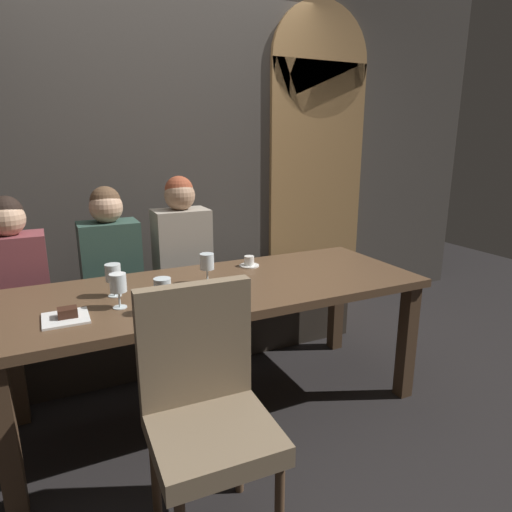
{
  "coord_description": "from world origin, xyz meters",
  "views": [
    {
      "loc": [
        -0.8,
        -2.12,
        1.5
      ],
      "look_at": [
        0.28,
        0.12,
        0.84
      ],
      "focal_mm": 31.29,
      "sensor_mm": 36.0,
      "label": 1
    }
  ],
  "objects_px": {
    "wine_glass_far_right": "(163,289)",
    "dessert_plate": "(66,316)",
    "diner_bearded": "(110,251)",
    "chair_near_side": "(205,400)",
    "diner_far_end": "(182,240)",
    "wine_glass_center_front": "(113,274)",
    "wine_glass_center_back": "(118,285)",
    "espresso_cup": "(249,262)",
    "dining_table": "(219,300)",
    "diner_redhead": "(13,265)",
    "wine_glass_far_left": "(207,262)",
    "banquette_bench": "(184,325)"
  },
  "relations": [
    {
      "from": "diner_redhead",
      "to": "espresso_cup",
      "type": "bearing_deg",
      "value": -18.26
    },
    {
      "from": "dining_table",
      "to": "banquette_bench",
      "type": "height_order",
      "value": "dining_table"
    },
    {
      "from": "wine_glass_center_back",
      "to": "diner_bearded",
      "type": "bearing_deg",
      "value": 84.63
    },
    {
      "from": "diner_bearded",
      "to": "wine_glass_center_front",
      "type": "relative_size",
      "value": 4.67
    },
    {
      "from": "banquette_bench",
      "to": "espresso_cup",
      "type": "height_order",
      "value": "espresso_cup"
    },
    {
      "from": "dessert_plate",
      "to": "wine_glass_center_back",
      "type": "bearing_deg",
      "value": 9.08
    },
    {
      "from": "wine_glass_center_back",
      "to": "espresso_cup",
      "type": "xyz_separation_m",
      "value": [
        0.83,
        0.36,
        -0.09
      ]
    },
    {
      "from": "chair_near_side",
      "to": "diner_redhead",
      "type": "xyz_separation_m",
      "value": [
        -0.66,
        1.4,
        0.24
      ]
    },
    {
      "from": "diner_redhead",
      "to": "diner_far_end",
      "type": "distance_m",
      "value": 1.0
    },
    {
      "from": "wine_glass_far_right",
      "to": "dessert_plate",
      "type": "height_order",
      "value": "wine_glass_far_right"
    },
    {
      "from": "dining_table",
      "to": "diner_bearded",
      "type": "relative_size",
      "value": 2.87
    },
    {
      "from": "diner_redhead",
      "to": "diner_far_end",
      "type": "relative_size",
      "value": 0.92
    },
    {
      "from": "chair_near_side",
      "to": "wine_glass_center_front",
      "type": "height_order",
      "value": "chair_near_side"
    },
    {
      "from": "diner_far_end",
      "to": "wine_glass_center_front",
      "type": "xyz_separation_m",
      "value": [
        -0.54,
        -0.65,
        0.02
      ]
    },
    {
      "from": "diner_redhead",
      "to": "diner_far_end",
      "type": "xyz_separation_m",
      "value": [
        1.0,
        0.04,
        0.03
      ]
    },
    {
      "from": "chair_near_side",
      "to": "espresso_cup",
      "type": "distance_m",
      "value": 1.18
    },
    {
      "from": "chair_near_side",
      "to": "diner_far_end",
      "type": "relative_size",
      "value": 1.21
    },
    {
      "from": "chair_near_side",
      "to": "diner_far_end",
      "type": "distance_m",
      "value": 1.5
    },
    {
      "from": "wine_glass_center_back",
      "to": "wine_glass_center_front",
      "type": "relative_size",
      "value": 1.0
    },
    {
      "from": "diner_redhead",
      "to": "wine_glass_far_left",
      "type": "bearing_deg",
      "value": -33.34
    },
    {
      "from": "chair_near_side",
      "to": "wine_glass_center_back",
      "type": "relative_size",
      "value": 5.98
    },
    {
      "from": "wine_glass_far_left",
      "to": "wine_glass_center_front",
      "type": "bearing_deg",
      "value": 178.98
    },
    {
      "from": "dining_table",
      "to": "chair_near_side",
      "type": "bearing_deg",
      "value": -115.03
    },
    {
      "from": "wine_glass_center_back",
      "to": "dining_table",
      "type": "bearing_deg",
      "value": 11.5
    },
    {
      "from": "dining_table",
      "to": "diner_redhead",
      "type": "bearing_deg",
      "value": 145.62
    },
    {
      "from": "diner_far_end",
      "to": "wine_glass_far_left",
      "type": "distance_m",
      "value": 0.66
    },
    {
      "from": "banquette_bench",
      "to": "wine_glass_center_back",
      "type": "xyz_separation_m",
      "value": [
        -0.53,
        -0.81,
        0.62
      ]
    },
    {
      "from": "espresso_cup",
      "to": "dessert_plate",
      "type": "height_order",
      "value": "espresso_cup"
    },
    {
      "from": "wine_glass_center_front",
      "to": "dessert_plate",
      "type": "distance_m",
      "value": 0.33
    },
    {
      "from": "wine_glass_center_front",
      "to": "dessert_plate",
      "type": "height_order",
      "value": "wine_glass_center_front"
    },
    {
      "from": "dining_table",
      "to": "dessert_plate",
      "type": "xyz_separation_m",
      "value": [
        -0.76,
        -0.14,
        0.1
      ]
    },
    {
      "from": "diner_redhead",
      "to": "wine_glass_center_front",
      "type": "distance_m",
      "value": 0.77
    },
    {
      "from": "diner_bearded",
      "to": "wine_glass_far_right",
      "type": "bearing_deg",
      "value": -84.88
    },
    {
      "from": "chair_near_side",
      "to": "dessert_plate",
      "type": "xyz_separation_m",
      "value": [
        -0.43,
        0.58,
        0.2
      ]
    },
    {
      "from": "diner_redhead",
      "to": "dessert_plate",
      "type": "relative_size",
      "value": 3.91
    },
    {
      "from": "espresso_cup",
      "to": "dessert_plate",
      "type": "xyz_separation_m",
      "value": [
        -1.06,
        -0.4,
        -0.01
      ]
    },
    {
      "from": "diner_redhead",
      "to": "wine_glass_far_left",
      "type": "xyz_separation_m",
      "value": [
        0.95,
        -0.62,
        0.06
      ]
    },
    {
      "from": "dining_table",
      "to": "wine_glass_center_front",
      "type": "relative_size",
      "value": 13.41
    },
    {
      "from": "chair_near_side",
      "to": "wine_glass_center_front",
      "type": "distance_m",
      "value": 0.86
    },
    {
      "from": "diner_far_end",
      "to": "wine_glass_far_right",
      "type": "xyz_separation_m",
      "value": [
        -0.38,
        -0.98,
        0.02
      ]
    },
    {
      "from": "wine_glass_center_back",
      "to": "espresso_cup",
      "type": "distance_m",
      "value": 0.91
    },
    {
      "from": "banquette_bench",
      "to": "wine_glass_far_left",
      "type": "relative_size",
      "value": 15.24
    },
    {
      "from": "diner_bearded",
      "to": "dessert_plate",
      "type": "relative_size",
      "value": 4.03
    },
    {
      "from": "diner_bearded",
      "to": "dessert_plate",
      "type": "distance_m",
      "value": 0.92
    },
    {
      "from": "dining_table",
      "to": "chair_near_side",
      "type": "relative_size",
      "value": 2.24
    },
    {
      "from": "banquette_bench",
      "to": "chair_near_side",
      "type": "height_order",
      "value": "chair_near_side"
    },
    {
      "from": "diner_redhead",
      "to": "diner_bearded",
      "type": "bearing_deg",
      "value": 4.47
    },
    {
      "from": "dining_table",
      "to": "wine_glass_far_left",
      "type": "xyz_separation_m",
      "value": [
        -0.04,
        0.06,
        0.2
      ]
    },
    {
      "from": "dining_table",
      "to": "wine_glass_center_back",
      "type": "height_order",
      "value": "wine_glass_center_back"
    },
    {
      "from": "wine_glass_far_left",
      "to": "wine_glass_center_back",
      "type": "distance_m",
      "value": 0.51
    }
  ]
}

